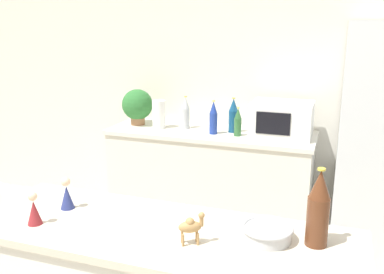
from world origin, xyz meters
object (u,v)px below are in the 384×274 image
camel_figurine (191,226)px  wise_man_figurine_crimson (34,210)px  back_bottle_2 (186,113)px  back_bottle_1 (238,122)px  paper_towel_roll (159,114)px  wine_bottle (318,209)px  potted_plant (137,105)px  microwave (282,119)px  fruit_bowl (267,232)px  back_bottle_0 (233,116)px  wise_man_figurine_blue (67,195)px  back_bottle_3 (213,118)px

camel_figurine → wise_man_figurine_crimson: size_ratio=0.89×
back_bottle_2 → back_bottle_1: bearing=-12.0°
paper_towel_roll → back_bottle_1: size_ratio=1.03×
camel_figurine → wine_bottle: bearing=18.6°
potted_plant → microwave: potted_plant is taller
potted_plant → back_bottle_2: (0.46, 0.01, -0.04)m
microwave → fruit_bowl: size_ratio=2.27×
paper_towel_roll → microwave: bearing=4.4°
back_bottle_1 → wine_bottle: (0.72, -1.71, 0.08)m
back_bottle_0 → wise_man_figurine_blue: back_bottle_0 is taller
potted_plant → back_bottle_2: potted_plant is taller
wine_bottle → fruit_bowl: bearing=-172.2°
back_bottle_3 → paper_towel_roll: bearing=175.7°
back_bottle_1 → wise_man_figurine_blue: bearing=-103.2°
potted_plant → back_bottle_0: (0.88, 0.01, -0.03)m
paper_towel_roll → wise_man_figurine_blue: size_ratio=1.57×
microwave → back_bottle_2: 0.83m
back_bottle_3 → camel_figurine: 1.92m
microwave → camel_figurine: size_ratio=3.61×
potted_plant → paper_towel_roll: size_ratio=1.32×
wise_man_figurine_crimson → fruit_bowl: bearing=11.2°
fruit_bowl → camel_figurine: 0.31m
paper_towel_roll → back_bottle_0: back_bottle_0 is taller
back_bottle_2 → wise_man_figurine_blue: bearing=-87.5°
paper_towel_roll → wine_bottle: bearing=-50.5°
potted_plant → fruit_bowl: (1.48, -1.83, -0.10)m
back_bottle_1 → camel_figurine: 1.88m
microwave → wine_bottle: (0.39, -1.82, 0.06)m
back_bottle_0 → back_bottle_3: 0.18m
paper_towel_roll → fruit_bowl: (1.25, -1.77, -0.04)m
camel_figurine → microwave: bearing=87.6°
paper_towel_roll → back_bottle_2: (0.22, 0.07, 0.01)m
potted_plant → microwave: bearing=0.8°
back_bottle_2 → wine_bottle: bearing=-56.2°
back_bottle_2 → wine_bottle: (1.21, -1.81, 0.06)m
fruit_bowl → camel_figurine: (-0.28, -0.13, 0.04)m
back_bottle_3 → wise_man_figurine_blue: size_ratio=1.81×
potted_plant → back_bottle_2: 0.46m
wine_bottle → wise_man_figurine_blue: size_ratio=2.06×
wine_bottle → fruit_bowl: wine_bottle is taller
microwave → camel_figurine: microwave is taller
back_bottle_2 → paper_towel_roll: bearing=-162.8°
back_bottle_3 → fruit_bowl: size_ratio=1.33×
paper_towel_roll → back_bottle_0: size_ratio=0.83×
camel_figurine → back_bottle_1: bearing=97.8°
microwave → back_bottle_0: (-0.40, -0.01, 0.00)m
back_bottle_0 → camel_figurine: back_bottle_0 is taller
back_bottle_0 → wise_man_figurine_crimson: size_ratio=1.96×
back_bottle_0 → potted_plant: bearing=-179.3°
microwave → paper_towel_roll: bearing=-175.6°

